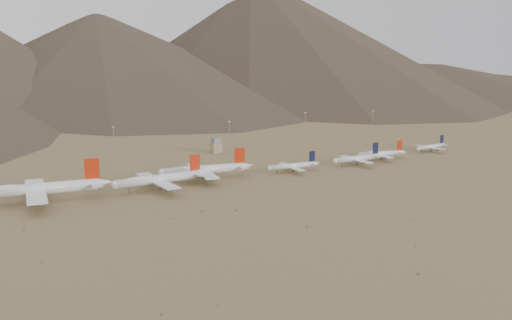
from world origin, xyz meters
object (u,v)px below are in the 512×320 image
control_tower (216,146)px  widebody_east (204,169)px  widebody_west (39,189)px  widebody_centre (159,179)px  narrowbody_b (358,158)px  narrowbody_a (294,166)px

control_tower → widebody_east: bearing=-120.4°
widebody_west → widebody_centre: bearing=2.9°
widebody_west → narrowbody_b: bearing=5.3°
narrowbody_a → control_tower: (-14.12, 94.93, 0.85)m
widebody_east → control_tower: size_ratio=5.45×
widebody_west → widebody_east: widebody_west is taller
widebody_west → widebody_east: bearing=10.5°
narrowbody_a → control_tower: bearing=102.8°
narrowbody_a → narrowbody_b: size_ratio=0.89×
narrowbody_a → narrowbody_b: bearing=1.2°
widebody_west → narrowbody_b: widebody_west is taller
widebody_east → control_tower: 98.18m
widebody_east → widebody_centre: bearing=-153.8°
narrowbody_a → widebody_west: bearing=-177.1°
widebody_west → narrowbody_b: (223.41, -7.31, -2.95)m
narrowbody_a → narrowbody_b: 55.24m
widebody_centre → narrowbody_a: (99.25, 0.92, -2.21)m
widebody_west → widebody_centre: widebody_west is taller
control_tower → narrowbody_a: bearing=-81.5°
narrowbody_b → narrowbody_a: bearing=177.1°
widebody_west → widebody_east: (104.43, 6.01, -1.23)m
widebody_centre → narrowbody_b: 154.42m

